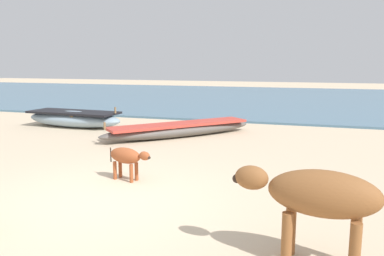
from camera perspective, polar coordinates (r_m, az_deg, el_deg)
The scene contains 6 objects.
ground at distance 6.38m, azimuth -12.70°, elevation -10.37°, with size 80.00×80.00×0.00m, color beige.
sea_water at distance 24.01m, azimuth 10.51°, elevation 4.35°, with size 60.00×20.00×0.08m, color slate.
fishing_boat_0 at distance 11.40m, azimuth -1.83°, elevation -0.18°, with size 3.89×4.15×0.60m.
fishing_boat_2 at distance 13.73m, azimuth -16.96°, elevation 1.37°, with size 3.62×1.29×0.74m.
cow_adult_brown at distance 4.35m, azimuth 17.94°, elevation -9.60°, with size 1.62×0.57×1.05m.
calf_near_rust at distance 7.24m, azimuth -9.57°, elevation -4.22°, with size 0.93×0.42×0.61m.
Camera 1 is at (3.12, -5.13, 2.15)m, focal length 36.31 mm.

